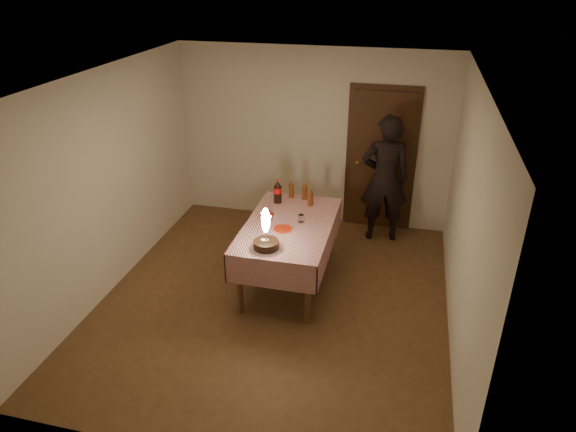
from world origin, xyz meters
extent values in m
cube|color=brown|center=(0.00, 0.00, 0.00)|extent=(4.00, 4.50, 0.01)
cube|color=beige|center=(0.00, 2.25, 1.30)|extent=(4.00, 0.04, 2.60)
cube|color=beige|center=(0.00, -2.25, 1.30)|extent=(4.00, 0.04, 2.60)
cube|color=beige|center=(-2.00, 0.00, 1.30)|extent=(0.04, 4.50, 2.60)
cube|color=beige|center=(2.00, 0.00, 1.30)|extent=(0.04, 4.50, 2.60)
cube|color=silver|center=(0.00, 0.00, 2.60)|extent=(4.00, 4.50, 0.04)
cube|color=#472814|center=(1.00, 2.22, 1.02)|extent=(0.85, 0.05, 2.05)
sphere|color=#B28C33|center=(0.68, 2.17, 1.00)|extent=(0.06, 0.06, 0.06)
cube|color=brown|center=(0.08, 0.41, 0.79)|extent=(0.90, 1.60, 0.04)
cylinder|color=brown|center=(-0.31, -0.33, 0.39)|extent=(0.07, 0.07, 0.77)
cylinder|color=brown|center=(0.47, -0.33, 0.39)|extent=(0.07, 0.07, 0.77)
cylinder|color=brown|center=(-0.31, 1.15, 0.39)|extent=(0.07, 0.07, 0.77)
cylinder|color=brown|center=(0.47, 1.15, 0.39)|extent=(0.07, 0.07, 0.77)
cube|color=silver|center=(0.08, 0.41, 0.82)|extent=(1.02, 1.72, 0.01)
cube|color=silver|center=(0.08, -0.45, 0.64)|extent=(1.02, 0.01, 0.34)
cube|color=silver|center=(0.08, 1.26, 0.64)|extent=(1.02, 0.01, 0.34)
cube|color=silver|center=(-0.42, 0.41, 0.64)|extent=(0.01, 1.72, 0.34)
cube|color=silver|center=(0.58, 0.41, 0.64)|extent=(0.01, 1.72, 0.34)
cylinder|color=white|center=(-0.03, -0.21, 0.83)|extent=(0.35, 0.35, 0.01)
cylinder|color=black|center=(-0.03, -0.21, 0.87)|extent=(0.28, 0.28, 0.08)
cylinder|color=white|center=(-0.05, -0.20, 0.92)|extent=(0.07, 0.07, 0.00)
sphere|color=red|center=(0.01, -0.22, 0.93)|extent=(0.02, 0.02, 0.02)
cube|color=#19721E|center=(0.02, -0.23, 0.92)|extent=(0.02, 0.01, 0.00)
cube|color=#19721E|center=(0.00, -0.24, 0.92)|extent=(0.01, 0.02, 0.00)
cylinder|color=#262628|center=(-0.03, -0.21, 0.97)|extent=(0.01, 0.01, 0.12)
ellipsoid|color=#FFF2BF|center=(-0.03, -0.21, 1.16)|extent=(0.09, 0.09, 0.29)
sphere|color=white|center=(-0.03, -0.21, 1.05)|extent=(0.04, 0.04, 0.04)
cylinder|color=red|center=(0.04, 0.26, 0.83)|extent=(0.22, 0.22, 0.01)
cylinder|color=red|center=(-0.19, 0.47, 0.87)|extent=(0.08, 0.08, 0.10)
cylinder|color=silver|center=(0.21, 0.50, 0.87)|extent=(0.07, 0.07, 0.09)
cube|color=#AA2713|center=(-0.24, 0.54, 0.83)|extent=(0.15, 0.15, 0.02)
cylinder|color=black|center=(-0.20, 0.96, 0.93)|extent=(0.10, 0.10, 0.22)
cylinder|color=red|center=(-0.20, 0.96, 0.99)|extent=(0.10, 0.10, 0.07)
cone|color=black|center=(-0.20, 0.96, 1.08)|extent=(0.10, 0.10, 0.08)
cylinder|color=red|center=(-0.20, 0.96, 1.13)|extent=(0.03, 0.03, 0.02)
cylinder|color=#5D2C0F|center=(-0.07, 1.16, 0.91)|extent=(0.06, 0.06, 0.18)
cone|color=#5D2C0F|center=(-0.07, 1.16, 1.03)|extent=(0.06, 0.06, 0.06)
cylinder|color=olive|center=(-0.07, 1.16, 1.07)|extent=(0.02, 0.02, 0.02)
cylinder|color=#5D2C0F|center=(0.23, 0.96, 0.91)|extent=(0.06, 0.06, 0.18)
cone|color=#5D2C0F|center=(0.23, 0.96, 1.03)|extent=(0.06, 0.06, 0.06)
cylinder|color=olive|center=(0.23, 0.96, 1.07)|extent=(0.02, 0.02, 0.02)
cylinder|color=#5D2C0F|center=(0.11, 1.14, 0.91)|extent=(0.06, 0.06, 0.18)
cone|color=#5D2C0F|center=(0.11, 1.14, 1.03)|extent=(0.06, 0.06, 0.06)
cylinder|color=olive|center=(0.11, 1.14, 1.07)|extent=(0.02, 0.02, 0.02)
imported|color=black|center=(1.09, 1.85, 0.91)|extent=(0.74, 0.55, 1.83)
cube|color=black|center=(1.07, 1.98, 1.56)|extent=(0.14, 0.11, 0.10)
cylinder|color=black|center=(1.06, 2.05, 1.56)|extent=(0.09, 0.09, 0.08)
camera|label=1|loc=(1.34, -4.85, 3.63)|focal=32.00mm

